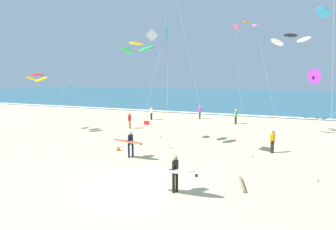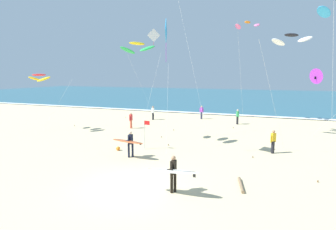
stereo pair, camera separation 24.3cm
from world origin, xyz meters
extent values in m
plane|color=beige|center=(0.00, 0.00, 0.00)|extent=(160.00, 160.00, 0.00)
cube|color=#2D6075|center=(0.00, 53.96, 0.04)|extent=(160.00, 60.00, 0.08)
cube|color=white|center=(0.00, 24.26, 0.09)|extent=(160.00, 1.11, 0.01)
cylinder|color=black|center=(-2.25, 3.89, 0.44)|extent=(0.13, 0.13, 0.88)
cylinder|color=black|center=(-2.06, 4.05, 0.44)|extent=(0.13, 0.13, 0.88)
cube|color=black|center=(-2.15, 3.97, 1.18)|extent=(0.20, 0.34, 0.60)
cube|color=yellow|center=(-2.26, 3.97, 1.22)|extent=(0.01, 0.20, 0.32)
sphere|color=beige|center=(-2.15, 3.97, 1.60)|extent=(0.21, 0.21, 0.21)
cylinder|color=black|center=(-2.15, 3.74, 1.29)|extent=(0.09, 0.09, 0.26)
cylinder|color=black|center=(-2.21, 3.65, 1.16)|extent=(0.25, 0.08, 0.14)
cylinder|color=black|center=(-2.15, 4.20, 1.14)|extent=(0.09, 0.09, 0.56)
ellipsoid|color=orange|center=(-2.15, 3.61, 1.12)|extent=(2.12, 0.50, 0.18)
cube|color=#333333|center=(-2.15, 3.61, 1.16)|extent=(1.86, 0.03, 0.10)
cube|color=#262628|center=(-1.26, 3.61, 1.05)|extent=(0.12, 0.01, 0.14)
cylinder|color=black|center=(2.05, 0.00, 0.44)|extent=(0.13, 0.13, 0.88)
cylinder|color=black|center=(2.16, 0.16, 0.44)|extent=(0.13, 0.13, 0.88)
cube|color=black|center=(2.10, 0.08, 1.18)|extent=(0.20, 0.34, 0.60)
cube|color=white|center=(2.00, 0.08, 1.22)|extent=(0.01, 0.20, 0.32)
sphere|color=#A87A59|center=(2.10, 0.08, 1.60)|extent=(0.21, 0.21, 0.21)
cylinder|color=black|center=(2.11, -0.15, 1.29)|extent=(0.09, 0.09, 0.26)
cylinder|color=black|center=(2.05, -0.24, 1.16)|extent=(0.25, 0.08, 0.14)
cylinder|color=black|center=(2.10, 0.31, 1.14)|extent=(0.09, 0.09, 0.56)
ellipsoid|color=white|center=(2.11, -0.28, 1.12)|extent=(2.50, 0.51, 0.21)
cube|color=#333333|center=(2.11, -0.28, 1.16)|extent=(2.19, 0.05, 0.13)
cube|color=#262628|center=(3.15, -0.27, 1.05)|extent=(0.12, 0.01, 0.14)
cylinder|color=silver|center=(-0.55, 11.95, 6.69)|extent=(3.53, 1.48, 13.19)
cylinder|color=brown|center=(-2.31, 12.69, 0.05)|extent=(0.06, 0.06, 0.10)
ellipsoid|color=pink|center=(4.38, 19.66, 10.30)|extent=(0.74, 1.30, 0.57)
ellipsoid|color=orange|center=(3.41, 19.81, 10.67)|extent=(0.74, 1.29, 0.20)
ellipsoid|color=pink|center=(2.44, 19.96, 10.30)|extent=(0.74, 1.30, 0.57)
cylinder|color=silver|center=(3.11, 17.81, 5.15)|extent=(0.62, 4.00, 10.11)
cylinder|color=brown|center=(2.80, 15.82, 0.05)|extent=(0.06, 0.06, 0.10)
ellipsoid|color=#2D99DB|center=(8.44, 6.42, 8.56)|extent=(1.08, 1.42, 0.59)
cylinder|color=silver|center=(8.88, 4.82, 4.28)|extent=(1.02, 2.40, 8.37)
cylinder|color=brown|center=(8.38, 3.63, 0.05)|extent=(0.06, 0.06, 0.10)
cube|color=#2D99DB|center=(-0.19, 5.18, 7.88)|extent=(0.45, 1.39, 1.45)
cylinder|color=purple|center=(-0.19, 5.18, 6.58)|extent=(0.02, 0.02, 1.17)
cylinder|color=silver|center=(-0.54, 6.32, 3.05)|extent=(0.71, 2.30, 5.90)
cylinder|color=brown|center=(-0.89, 7.46, 0.05)|extent=(0.06, 0.06, 0.10)
cone|color=purple|center=(9.54, 14.59, 5.09)|extent=(1.09, 1.16, 1.29)
cube|color=black|center=(9.54, 14.59, 4.95)|extent=(0.36, 0.33, 0.24)
ellipsoid|color=white|center=(7.85, 8.55, 7.42)|extent=(1.26, 1.36, 0.56)
ellipsoid|color=black|center=(7.09, 9.12, 7.78)|extent=(1.26, 1.36, 0.20)
ellipsoid|color=white|center=(6.33, 9.70, 7.42)|extent=(1.26, 1.36, 0.56)
cylinder|color=silver|center=(6.13, 7.85, 3.71)|extent=(1.94, 2.56, 7.23)
cylinder|color=brown|center=(5.17, 6.57, 0.05)|extent=(0.06, 0.06, 0.10)
cube|color=white|center=(-7.29, 19.57, 9.83)|extent=(1.31, 0.88, 1.55)
cylinder|color=red|center=(-7.29, 19.57, 8.70)|extent=(0.02, 0.02, 0.71)
cylinder|color=silver|center=(-8.76, 18.60, 4.22)|extent=(2.95, 1.95, 8.25)
cylinder|color=brown|center=(-10.22, 17.63, 0.05)|extent=(0.06, 0.06, 0.10)
ellipsoid|color=yellow|center=(-14.59, 8.56, 4.82)|extent=(1.07, 1.39, 0.57)
ellipsoid|color=red|center=(-13.68, 8.19, 5.19)|extent=(1.07, 1.39, 0.20)
ellipsoid|color=yellow|center=(-12.76, 7.81, 4.82)|extent=(1.07, 1.39, 0.57)
cylinder|color=silver|center=(-13.08, 9.64, 2.41)|extent=(1.22, 2.93, 4.62)
cylinder|color=brown|center=(-12.47, 11.10, 0.05)|extent=(0.06, 0.06, 0.10)
ellipsoid|color=green|center=(-4.32, 7.79, 7.05)|extent=(1.12, 1.52, 0.62)
ellipsoid|color=yellow|center=(-3.29, 7.36, 7.46)|extent=(1.13, 1.53, 0.20)
ellipsoid|color=green|center=(-2.27, 6.94, 7.05)|extent=(1.12, 1.52, 0.62)
cylinder|color=silver|center=(-2.82, 8.51, 3.52)|extent=(0.97, 2.31, 6.85)
cylinder|color=brown|center=(-2.34, 9.66, 0.05)|extent=(0.06, 0.06, 0.10)
cylinder|color=black|center=(2.95, 18.03, 0.42)|extent=(0.22, 0.22, 0.84)
cube|color=#339351|center=(2.95, 18.03, 1.11)|extent=(0.32, 0.37, 0.54)
sphere|color=beige|center=(2.95, 18.03, 1.49)|extent=(0.20, 0.20, 0.20)
cylinder|color=#339351|center=(3.06, 17.85, 1.01)|extent=(0.08, 0.08, 0.50)
cylinder|color=#339351|center=(2.84, 18.21, 1.01)|extent=(0.08, 0.08, 0.50)
cylinder|color=black|center=(6.34, 8.07, 0.42)|extent=(0.22, 0.22, 0.84)
cube|color=gold|center=(6.34, 8.07, 1.11)|extent=(0.35, 0.36, 0.54)
sphere|color=#A87A59|center=(6.34, 8.07, 1.49)|extent=(0.20, 0.20, 0.20)
cylinder|color=gold|center=(6.48, 8.22, 1.01)|extent=(0.08, 0.08, 0.50)
cylinder|color=gold|center=(6.20, 7.91, 1.01)|extent=(0.08, 0.08, 0.50)
cylinder|color=#2D334C|center=(-1.39, 19.97, 0.42)|extent=(0.22, 0.22, 0.84)
cube|color=purple|center=(-1.39, 19.97, 1.11)|extent=(0.35, 0.25, 0.54)
sphere|color=tan|center=(-1.39, 19.97, 1.49)|extent=(0.20, 0.20, 0.20)
cylinder|color=purple|center=(-1.60, 20.02, 1.01)|extent=(0.08, 0.08, 0.50)
cylinder|color=purple|center=(-1.19, 19.92, 1.01)|extent=(0.08, 0.08, 0.50)
cylinder|color=#D8593F|center=(-6.55, 12.17, 0.42)|extent=(0.22, 0.22, 0.84)
cube|color=red|center=(-6.55, 12.17, 1.11)|extent=(0.21, 0.34, 0.54)
sphere|color=beige|center=(-6.55, 12.17, 1.49)|extent=(0.20, 0.20, 0.20)
cylinder|color=red|center=(-6.57, 11.96, 1.01)|extent=(0.08, 0.08, 0.50)
cylinder|color=red|center=(-6.53, 12.38, 1.01)|extent=(0.08, 0.08, 0.50)
cylinder|color=black|center=(-6.56, 17.54, 0.42)|extent=(0.22, 0.22, 0.84)
cube|color=white|center=(-6.56, 17.54, 1.11)|extent=(0.36, 0.33, 0.54)
sphere|color=#A87A59|center=(-6.56, 17.54, 1.49)|extent=(0.20, 0.20, 0.20)
cylinder|color=white|center=(-6.74, 17.66, 1.01)|extent=(0.08, 0.08, 0.50)
cylinder|color=white|center=(-6.39, 17.42, 1.01)|extent=(0.08, 0.08, 0.50)
cylinder|color=silver|center=(-2.15, 5.99, 1.05)|extent=(0.05, 0.05, 2.10)
cube|color=red|center=(-1.93, 5.99, 1.90)|extent=(0.40, 0.02, 0.28)
sphere|color=orange|center=(-3.71, 5.01, 0.14)|extent=(0.28, 0.28, 0.28)
cylinder|color=#846B4C|center=(4.89, 1.81, 0.07)|extent=(0.48, 1.66, 0.15)
camera|label=1|loc=(5.65, -10.74, 5.25)|focal=28.65mm
camera|label=2|loc=(5.87, -10.65, 5.25)|focal=28.65mm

